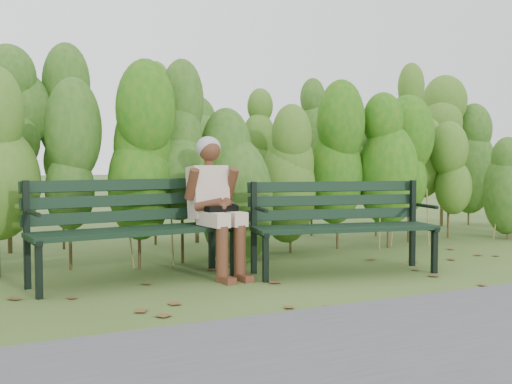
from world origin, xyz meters
name	(u,v)px	position (x,y,z in m)	size (l,w,h in m)	color
ground	(274,283)	(0.00, 0.00, 0.00)	(80.00, 80.00, 0.00)	#38541E
footpath	(472,361)	(0.00, -2.20, 0.01)	(60.00, 2.50, 0.01)	#474749
hedge_band	(197,140)	(0.00, 1.86, 1.26)	(11.04, 1.67, 2.42)	#47381E
leaf_litter	(226,290)	(-0.48, -0.10, 0.00)	(5.39, 2.12, 0.01)	brown
bench_left	(132,221)	(-1.05, 0.62, 0.51)	(1.80, 0.76, 0.87)	black
bench_right	(341,219)	(0.79, 0.19, 0.49)	(1.75, 0.86, 0.84)	black
seated_woman	(215,197)	(-0.32, 0.52, 0.71)	(0.50, 0.74, 1.25)	beige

